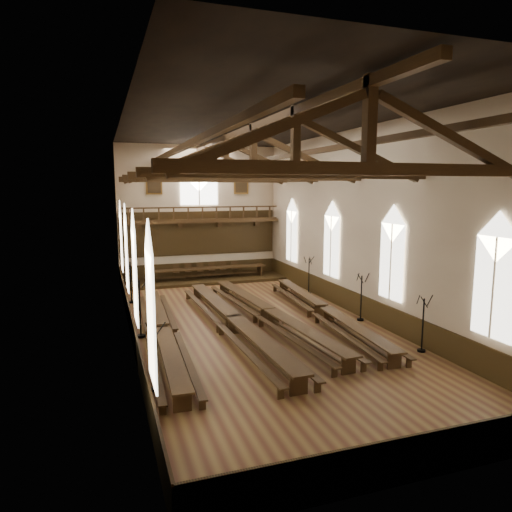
{
  "coord_description": "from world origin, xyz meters",
  "views": [
    {
      "loc": [
        -7.03,
        -21.11,
        6.9
      ],
      "look_at": [
        0.64,
        1.5,
        3.29
      ],
      "focal_mm": 32.0,
      "sensor_mm": 36.0,
      "label": 1
    }
  ],
  "objects": [
    {
      "name": "dais",
      "position": [
        0.27,
        11.4,
        0.1
      ],
      "size": [
        11.4,
        3.01,
        0.2
      ],
      "primitive_type": "cube",
      "color": "#382810",
      "rests_on": "ground"
    },
    {
      "name": "candelabrum_left_far",
      "position": [
        -5.55,
        6.63,
        0.81
      ],
      "size": [
        0.77,
        0.8,
        2.65
      ],
      "color": "black",
      "rests_on": "ground"
    },
    {
      "name": "candelabrum_right_near",
      "position": [
        5.55,
        -5.86,
        0.74
      ],
      "size": [
        0.69,
        0.75,
        2.45
      ],
      "color": "black",
      "rests_on": "ground"
    },
    {
      "name": "minstrels_gallery",
      "position": [
        0.0,
        12.66,
        3.91
      ],
      "size": [
        11.8,
        1.24,
        3.7
      ],
      "color": "#3D2A13",
      "rests_on": "room_walls"
    },
    {
      "name": "refectory_row_a",
      "position": [
        -4.66,
        -1.0,
        0.54
      ],
      "size": [
        1.77,
        14.37,
        0.74
      ],
      "color": "#3D2A13",
      "rests_on": "ground"
    },
    {
      "name": "refectory_row_b",
      "position": [
        -1.27,
        -0.77,
        0.6
      ],
      "size": [
        1.89,
        15.12,
        0.82
      ],
      "color": "#3D2A13",
      "rests_on": "ground"
    },
    {
      "name": "candelabrum_right_far",
      "position": [
        5.55,
        5.29,
        0.75
      ],
      "size": [
        0.75,
        0.7,
        2.48
      ],
      "color": "black",
      "rests_on": "ground"
    },
    {
      "name": "candelabrum_right_mid",
      "position": [
        5.55,
        -1.03,
        0.76
      ],
      "size": [
        0.74,
        0.75,
        2.52
      ],
      "color": "black",
      "rests_on": "ground"
    },
    {
      "name": "high_table",
      "position": [
        0.27,
        11.4,
        0.89
      ],
      "size": [
        8.77,
        1.17,
        0.82
      ],
      "color": "#3D2A13",
      "rests_on": "dais"
    },
    {
      "name": "candelabrum_left_near",
      "position": [
        -5.55,
        -6.03,
        0.73
      ],
      "size": [
        0.69,
        0.73,
        2.41
      ],
      "color": "black",
      "rests_on": "ground"
    },
    {
      "name": "portraits",
      "position": [
        0.0,
        12.9,
        7.1
      ],
      "size": [
        7.75,
        0.09,
        1.45
      ],
      "color": "brown",
      "rests_on": "room_walls"
    },
    {
      "name": "side_windows",
      "position": [
        -0.0,
        -0.0,
        3.74
      ],
      "size": [
        11.85,
        19.8,
        4.5
      ],
      "color": "silver",
      "rests_on": "room_walls"
    },
    {
      "name": "candelabrum_left_mid",
      "position": [
        -5.55,
        -0.11,
        0.87
      ],
      "size": [
        0.81,
        0.87,
        2.86
      ],
      "color": "black",
      "rests_on": "ground"
    },
    {
      "name": "roof_trusses",
      "position": [
        0.0,
        -0.0,
        8.22
      ],
      "size": [
        11.7,
        25.7,
        2.8
      ],
      "color": "#3D2A13",
      "rests_on": "room_walls"
    },
    {
      "name": "high_chairs",
      "position": [
        0.27,
        12.25,
        0.78
      ],
      "size": [
        5.02,
        0.53,
        1.07
      ],
      "color": "#3D2A13",
      "rests_on": "dais"
    },
    {
      "name": "wainscot_band",
      "position": [
        0.0,
        0.0,
        0.6
      ],
      "size": [
        12.0,
        26.0,
        1.2
      ],
      "color": "#382810",
      "rests_on": "ground"
    },
    {
      "name": "end_window",
      "position": [
        0.0,
        12.9,
        7.22
      ],
      "size": [
        2.8,
        0.12,
        3.8
      ],
      "color": "white",
      "rests_on": "room_walls"
    },
    {
      "name": "ground",
      "position": [
        0.0,
        0.0,
        0.0
      ],
      "size": [
        26.0,
        26.0,
        0.0
      ],
      "primitive_type": "plane",
      "color": "brown",
      "rests_on": "ground"
    },
    {
      "name": "refectory_row_d",
      "position": [
        3.86,
        -0.24,
        0.54
      ],
      "size": [
        2.0,
        14.41,
        0.74
      ],
      "color": "#3D2A13",
      "rests_on": "ground"
    },
    {
      "name": "room_walls",
      "position": [
        0.0,
        0.0,
        6.46
      ],
      "size": [
        26.0,
        26.0,
        26.0
      ],
      "color": "beige",
      "rests_on": "ground"
    },
    {
      "name": "refectory_row_c",
      "position": [
        0.86,
        0.05,
        0.57
      ],
      "size": [
        2.13,
        14.78,
        0.78
      ],
      "color": "#3D2A13",
      "rests_on": "ground"
    }
  ]
}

